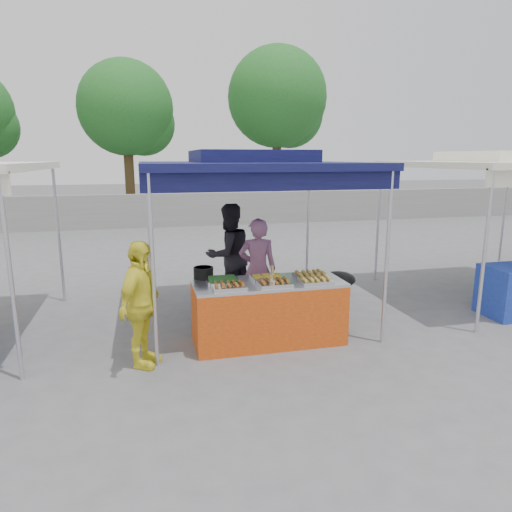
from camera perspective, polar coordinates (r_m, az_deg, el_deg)
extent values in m
plane|color=#605F62|center=(6.45, 1.29, -10.26)|extent=(80.00, 80.00, 0.00)
cube|color=gray|center=(16.93, -8.48, 5.74)|extent=(40.00, 0.25, 1.20)
cylinder|color=silver|center=(5.42, -12.74, -2.15)|extent=(0.05, 0.05, 2.30)
cylinder|color=silver|center=(6.22, 16.04, -0.48)|extent=(0.05, 0.05, 2.30)
cylinder|color=silver|center=(8.36, -13.23, 2.82)|extent=(0.05, 0.05, 2.30)
cylinder|color=silver|center=(8.90, 6.48, 3.63)|extent=(0.05, 0.05, 2.30)
cube|color=#111345|center=(6.93, -0.81, 11.25)|extent=(3.20, 3.20, 0.10)
cube|color=#111345|center=(6.93, -0.81, 12.32)|extent=(1.65, 1.65, 0.18)
cube|color=#111345|center=(5.49, 2.78, 9.42)|extent=(3.20, 0.04, 0.25)
cylinder|color=silver|center=(5.60, -28.27, -2.86)|extent=(0.05, 0.05, 2.30)
cylinder|color=silver|center=(8.48, -23.41, 2.27)|extent=(0.05, 0.05, 2.30)
cylinder|color=silver|center=(7.08, 26.64, 0.19)|extent=(0.05, 0.05, 2.30)
cylinder|color=silver|center=(9.52, 15.00, 3.85)|extent=(0.05, 0.05, 2.30)
cylinder|color=silver|center=(11.27, 28.54, 4.02)|extent=(0.05, 0.05, 2.30)
cube|color=white|center=(9.08, 28.56, 10.02)|extent=(3.20, 3.20, 0.10)
cube|color=white|center=(9.08, 28.65, 10.84)|extent=(1.65, 1.65, 0.18)
cylinder|color=#45331A|center=(18.43, -15.55, 10.07)|extent=(0.36, 0.36, 3.84)
sphere|color=#226322|center=(18.51, -15.98, 17.38)|extent=(3.51, 3.51, 3.51)
sphere|color=#226322|center=(18.66, -13.95, 15.75)|extent=(2.42, 2.42, 2.42)
cylinder|color=#45331A|center=(19.14, 2.59, 11.28)|extent=(0.36, 0.36, 4.33)
sphere|color=#226322|center=(19.28, 2.67, 19.21)|extent=(3.96, 3.96, 3.96)
sphere|color=#226322|center=(19.58, 4.24, 17.26)|extent=(2.72, 2.72, 2.72)
cube|color=#CE4812|center=(6.22, 1.55, -7.15)|extent=(2.00, 0.80, 0.81)
cube|color=silver|center=(6.09, 1.58, -3.38)|extent=(2.00, 0.80, 0.04)
cube|color=silver|center=(5.73, -3.40, -3.93)|extent=(0.42, 0.30, 0.05)
cube|color=brown|center=(5.72, -3.41, -3.58)|extent=(0.35, 0.25, 0.02)
cube|color=silver|center=(5.87, 2.34, -3.53)|extent=(0.42, 0.30, 0.05)
cube|color=brown|center=(5.86, 2.34, -3.19)|extent=(0.35, 0.25, 0.02)
cube|color=silver|center=(6.03, 7.44, -3.18)|extent=(0.42, 0.30, 0.05)
cube|color=#BA973F|center=(6.02, 7.45, -2.84)|extent=(0.35, 0.25, 0.02)
cube|color=silver|center=(6.03, -4.20, -3.12)|extent=(0.42, 0.30, 0.05)
cube|color=#235D1F|center=(6.02, -4.20, -2.78)|extent=(0.35, 0.25, 0.02)
cube|color=silver|center=(6.16, 1.36, -2.76)|extent=(0.42, 0.30, 0.05)
cube|color=gold|center=(6.15, 1.36, -2.42)|extent=(0.35, 0.25, 0.02)
cube|color=silver|center=(6.32, 6.78, -2.47)|extent=(0.42, 0.30, 0.05)
cube|color=#BA973F|center=(6.31, 6.79, -2.14)|extent=(0.35, 0.25, 0.02)
cylinder|color=black|center=(6.26, -6.59, -2.09)|extent=(0.27, 0.27, 0.16)
cylinder|color=silver|center=(5.77, 2.01, -3.52)|extent=(0.08, 0.08, 0.10)
cylinder|color=black|center=(6.96, 10.20, -5.87)|extent=(0.34, 0.34, 0.66)
ellipsoid|color=black|center=(6.85, 10.32, -2.83)|extent=(0.49, 0.49, 0.22)
cube|color=#152AAD|center=(6.85, -2.07, -7.53)|extent=(0.51, 0.36, 0.31)
cube|color=#152AAD|center=(6.98, 1.82, -7.21)|extent=(0.49, 0.34, 0.29)
cube|color=#152AAD|center=(6.89, 1.84, -4.92)|extent=(0.48, 0.34, 0.29)
imported|color=#925D81|center=(6.97, 0.20, -1.69)|extent=(0.64, 0.49, 1.58)
imported|color=black|center=(7.67, -3.41, 0.13)|extent=(1.02, 0.92, 1.73)
imported|color=yellow|center=(5.57, -14.22, -5.93)|extent=(0.73, 0.97, 1.53)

